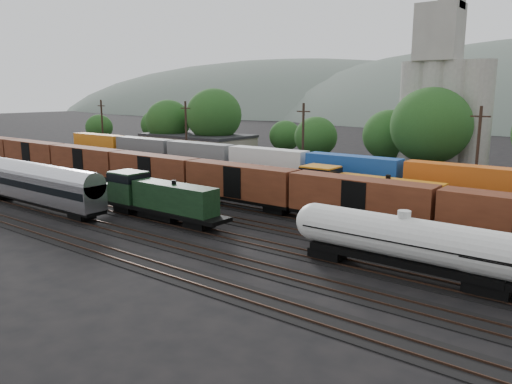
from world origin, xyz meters
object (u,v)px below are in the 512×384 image
Objects in this scene: green_locomotive at (155,196)px; orange_locomotive at (359,192)px; grain_silo at (443,108)px; tank_car_a at (403,240)px; passenger_coach at (37,183)px.

orange_locomotive is (16.44, 15.00, 0.15)m from green_locomotive.
grain_silo is (16.83, 41.00, 8.63)m from green_locomotive.
green_locomotive is at bearing 180.00° from tank_car_a.
passenger_coach is 0.79× the size of grain_silo.
orange_locomotive is 27.35m from grain_silo.
green_locomotive is at bearing -112.32° from grain_silo.
orange_locomotive is (-10.92, 15.00, -0.05)m from tank_car_a.
green_locomotive is 0.60× the size of grain_silo.
passenger_coach is 37.05m from orange_locomotive.
green_locomotive is 0.89× the size of orange_locomotive.
orange_locomotive reaches higher than tank_car_a.
green_locomotive is 0.76× the size of passenger_coach.
grain_silo is (-10.54, 41.00, 8.44)m from tank_car_a.
orange_locomotive is at bearing 32.67° from passenger_coach.
orange_locomotive is at bearing 126.05° from tank_car_a.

